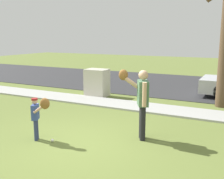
{
  "coord_description": "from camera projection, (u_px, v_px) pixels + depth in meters",
  "views": [
    {
      "loc": [
        3.29,
        -4.88,
        2.42
      ],
      "look_at": [
        0.09,
        1.51,
        1.0
      ],
      "focal_mm": 43.25,
      "sensor_mm": 36.0,
      "label": 1
    }
  ],
  "objects": [
    {
      "name": "person_adult",
      "position": [
        141.0,
        97.0,
        6.28
      ],
      "size": [
        0.83,
        0.53,
        1.66
      ],
      "rotation": [
        0.0,
        0.0,
        -2.66
      ],
      "color": "black",
      "rests_on": "ground"
    },
    {
      "name": "sidewalk_strip",
      "position": [
        137.0,
        106.0,
        9.35
      ],
      "size": [
        36.0,
        1.2,
        0.06
      ],
      "primitive_type": "cube",
      "color": "#A3A39E",
      "rests_on": "ground"
    },
    {
      "name": "utility_cabinet",
      "position": [
        97.0,
        83.0,
        10.97
      ],
      "size": [
        0.88,
        0.67,
        1.11
      ],
      "primitive_type": "cube",
      "color": "beige",
      "rests_on": "ground"
    },
    {
      "name": "baseball",
      "position": [
        52.0,
        140.0,
        6.27
      ],
      "size": [
        0.07,
        0.07,
        0.07
      ],
      "primitive_type": "sphere",
      "color": "white",
      "rests_on": "ground"
    },
    {
      "name": "ground_plane",
      "position": [
        135.0,
        108.0,
        9.27
      ],
      "size": [
        48.0,
        48.0,
        0.0
      ],
      "primitive_type": "plane",
      "color": "olive"
    },
    {
      "name": "road_surface",
      "position": [
        172.0,
        84.0,
        13.74
      ],
      "size": [
        36.0,
        6.8,
        0.02
      ],
      "primitive_type": "cube",
      "color": "#2D2D30",
      "rests_on": "ground"
    },
    {
      "name": "person_child",
      "position": [
        38.0,
        112.0,
        6.23
      ],
      "size": [
        0.56,
        0.32,
        1.05
      ],
      "rotation": [
        0.0,
        0.0,
        0.49
      ],
      "color": "navy",
      "rests_on": "ground"
    }
  ]
}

